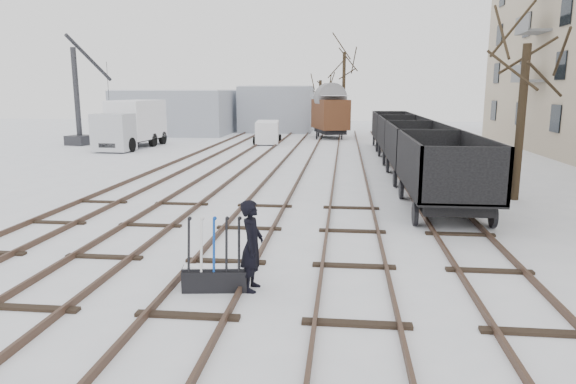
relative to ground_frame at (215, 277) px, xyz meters
name	(u,v)px	position (x,y,z in m)	size (l,w,h in m)	color
ground	(226,263)	(-0.18, 1.68, -0.28)	(120.00, 120.00, 0.00)	white
tracks	(289,171)	(-0.18, 15.35, -0.21)	(13.90, 52.00, 0.16)	black
shed_left	(177,112)	(-13.18, 37.68, 1.76)	(10.00, 8.00, 4.10)	#99A1AD
shed_right	(277,109)	(-4.18, 41.68, 1.96)	(7.00, 6.00, 4.50)	#99A1AD
ground_frame	(215,277)	(0.00, 0.00, 0.00)	(1.34, 0.59, 1.49)	black
worker	(252,246)	(0.75, 0.10, 0.65)	(0.68, 0.45, 1.86)	black
freight_wagon_a	(443,183)	(5.82, 7.59, 0.67)	(2.46, 6.14, 2.51)	black
freight_wagon_b	(417,159)	(5.82, 13.99, 0.67)	(2.46, 6.14, 2.51)	black
freight_wagon_c	(402,144)	(5.82, 20.39, 0.67)	(2.46, 6.14, 2.51)	black
freight_wagon_d	(392,135)	(5.82, 26.79, 0.67)	(2.46, 6.14, 2.51)	black
box_van_wagon	(330,113)	(1.28, 34.78, 1.82)	(3.72, 5.25, 3.62)	black
lorry	(132,124)	(-12.41, 25.36, 1.43)	(2.70, 7.46, 3.33)	black
panel_van	(268,132)	(-3.36, 29.54, 0.60)	(2.06, 4.02, 1.71)	white
crane	(80,116)	(-17.18, 27.08, 1.83)	(1.96, 4.79, 8.02)	#28282D
tree_near	(521,124)	(8.88, 9.88, 2.52)	(0.30, 0.30, 5.61)	black
tree_far_left	(320,105)	(-0.01, 43.61, 2.25)	(0.30, 0.30, 5.06)	black
tree_far_right	(344,94)	(2.38, 38.24, 3.43)	(0.30, 0.30, 7.42)	black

